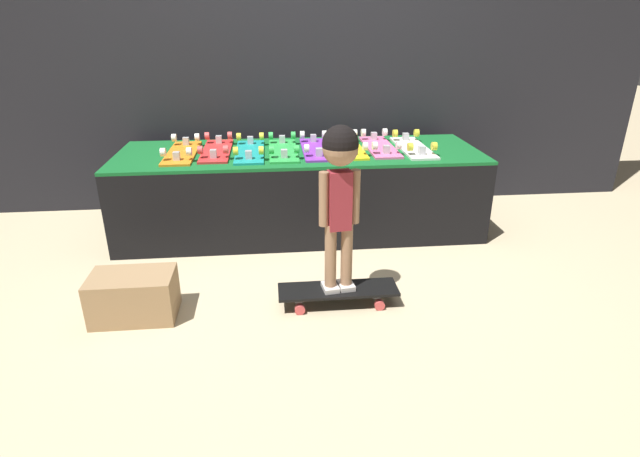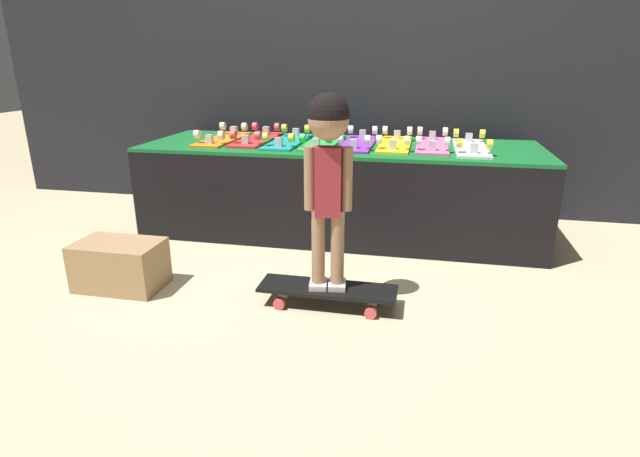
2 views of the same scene
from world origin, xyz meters
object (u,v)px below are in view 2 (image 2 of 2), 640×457
skateboard_teal_on_rack (288,140)px  skateboard_green_on_rack (323,141)px  skateboard_orange_on_rack (223,138)px  skateboard_pink_on_rack (432,144)px  skateboard_yellow_on_rack (395,143)px  skateboard_on_floor (328,291)px  skateboard_red_on_rack (257,138)px  skateboard_purple_on_rack (358,142)px  storage_box (120,265)px  child (328,156)px  skateboard_white_on_rack (471,146)px

skateboard_teal_on_rack → skateboard_green_on_rack: bearing=2.1°
skateboard_orange_on_rack → skateboard_teal_on_rack: same height
skateboard_green_on_rack → skateboard_pink_on_rack: (0.66, 0.04, 0.00)m
skateboard_yellow_on_rack → skateboard_pink_on_rack: bearing=2.4°
skateboard_green_on_rack → skateboard_on_floor: skateboard_green_on_rack is taller
skateboard_red_on_rack → skateboard_purple_on_rack: bearing=-2.5°
skateboard_teal_on_rack → storage_box: (-0.56, -1.04, -0.46)m
skateboard_green_on_rack → child: child is taller
skateboard_on_floor → child: child is taller
skateboard_orange_on_rack → skateboard_purple_on_rack: (0.88, 0.00, 0.00)m
skateboard_green_on_rack → child: (0.23, -1.03, 0.11)m
child → skateboard_green_on_rack: bearing=95.0°
skateboard_on_floor → skateboard_purple_on_rack: bearing=90.8°
skateboard_teal_on_rack → skateboard_green_on_rack: (0.22, 0.01, 0.00)m
skateboard_orange_on_rack → skateboard_pink_on_rack: same height
skateboard_orange_on_rack → child: (0.90, -1.04, 0.11)m
skateboard_yellow_on_rack → skateboard_white_on_rack: size_ratio=1.00×
skateboard_orange_on_rack → child: child is taller
skateboard_white_on_rack → child: (-0.65, -1.03, 0.11)m
skateboard_yellow_on_rack → storage_box: (-1.23, -1.08, -0.46)m
skateboard_white_on_rack → child: size_ratio=0.72×
skateboard_red_on_rack → skateboard_white_on_rack: same height
skateboard_teal_on_rack → storage_box: skateboard_teal_on_rack is taller
skateboard_on_floor → storage_box: storage_box is taller
skateboard_orange_on_rack → skateboard_green_on_rack: same height
skateboard_purple_on_rack → child: bearing=-89.2°
skateboard_on_floor → child: 0.61m
skateboard_yellow_on_rack → child: size_ratio=0.72×
skateboard_purple_on_rack → child: size_ratio=0.72×
skateboard_green_on_rack → skateboard_white_on_rack: size_ratio=1.00×
skateboard_on_floor → skateboard_white_on_rack: bearing=57.7°
skateboard_purple_on_rack → child: child is taller
skateboard_teal_on_rack → skateboard_green_on_rack: size_ratio=1.00×
skateboard_purple_on_rack → storage_box: skateboard_purple_on_rack is taller
child → storage_box: child is taller
skateboard_green_on_rack → skateboard_red_on_rack: bearing=174.7°
skateboard_orange_on_rack → child: size_ratio=0.72×
skateboard_pink_on_rack → skateboard_on_floor: size_ratio=0.99×
skateboard_red_on_rack → skateboard_pink_on_rack: 1.10m
skateboard_teal_on_rack → skateboard_red_on_rack: bearing=167.5°
skateboard_white_on_rack → skateboard_purple_on_rack: bearing=178.1°
skateboard_green_on_rack → skateboard_white_on_rack: 0.88m
skateboard_orange_on_rack → skateboard_pink_on_rack: bearing=1.4°
skateboard_green_on_rack → storage_box: skateboard_green_on_rack is taller
skateboard_white_on_rack → skateboard_on_floor: size_ratio=0.99×
child → skateboard_on_floor: bearing=-118.3°
skateboard_yellow_on_rack → skateboard_white_on_rack: same height
storage_box → child: bearing=0.8°
skateboard_orange_on_rack → skateboard_green_on_rack: size_ratio=1.00×
storage_box → skateboard_orange_on_rack: bearing=83.3°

